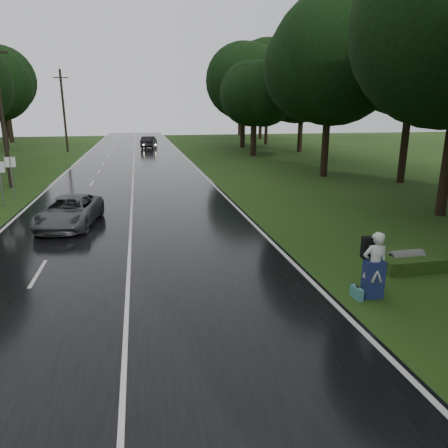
# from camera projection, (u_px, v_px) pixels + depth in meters

# --- Properties ---
(ground) EXTENTS (160.00, 160.00, 0.00)m
(ground) POSITION_uv_depth(u_px,v_px,m) (128.00, 291.00, 12.70)
(ground) COLOR #254414
(ground) RESTS_ON ground
(road) EXTENTS (12.00, 140.00, 0.04)m
(road) POSITION_uv_depth(u_px,v_px,m) (133.00, 182.00, 31.57)
(road) COLOR black
(road) RESTS_ON ground
(lane_center) EXTENTS (0.12, 140.00, 0.01)m
(lane_center) POSITION_uv_depth(u_px,v_px,m) (133.00, 182.00, 31.57)
(lane_center) COLOR silver
(lane_center) RESTS_ON road
(grey_car) EXTENTS (2.99, 5.28, 1.39)m
(grey_car) POSITION_uv_depth(u_px,v_px,m) (70.00, 211.00, 19.56)
(grey_car) COLOR #4D4E52
(grey_car) RESTS_ON road
(far_car) EXTENTS (2.54, 5.18, 1.64)m
(far_car) POSITION_uv_depth(u_px,v_px,m) (149.00, 142.00, 59.36)
(far_car) COLOR black
(far_car) RESTS_ON road
(hitchhiker) EXTENTS (0.78, 0.72, 2.02)m
(hitchhiker) POSITION_uv_depth(u_px,v_px,m) (374.00, 267.00, 12.11)
(hitchhiker) COLOR silver
(hitchhiker) RESTS_ON ground
(suitcase) EXTENTS (0.19, 0.52, 0.36)m
(suitcase) POSITION_uv_depth(u_px,v_px,m) (357.00, 293.00, 12.18)
(suitcase) COLOR teal
(suitcase) RESTS_ON ground
(culvert) EXTENTS (1.21, 0.60, 0.60)m
(culvert) POSITION_uv_depth(u_px,v_px,m) (405.00, 266.00, 14.73)
(culvert) COLOR slate
(culvert) RESTS_ON ground
(utility_pole_mid) EXTENTS (1.80, 0.28, 10.02)m
(utility_pole_mid) POSITION_uv_depth(u_px,v_px,m) (12.00, 187.00, 29.64)
(utility_pole_mid) COLOR black
(utility_pole_mid) RESTS_ON ground
(utility_pole_far) EXTENTS (1.80, 0.28, 10.21)m
(utility_pole_far) POSITION_uv_depth(u_px,v_px,m) (68.00, 152.00, 54.03)
(utility_pole_far) COLOR black
(utility_pole_far) RESTS_ON ground
(road_sign_a) EXTENTS (0.62, 0.10, 2.56)m
(road_sign_a) POSITION_uv_depth(u_px,v_px,m) (4.00, 206.00, 23.84)
(road_sign_a) COLOR white
(road_sign_a) RESTS_ON ground
(road_sign_b) EXTENTS (0.62, 0.10, 2.58)m
(road_sign_b) POSITION_uv_depth(u_px,v_px,m) (15.00, 198.00, 25.93)
(road_sign_b) COLOR white
(road_sign_b) RESTS_ON ground
(tree_left_f) EXTENTS (9.54, 9.54, 14.90)m
(tree_left_f) POSITION_uv_depth(u_px,v_px,m) (8.00, 150.00, 56.68)
(tree_left_f) COLOR black
(tree_left_f) RESTS_ON ground
(tree_right_c) EXTENTS (10.64, 10.64, 16.63)m
(tree_right_c) POSITION_uv_depth(u_px,v_px,m) (440.00, 215.00, 21.89)
(tree_right_c) COLOR black
(tree_right_c) RESTS_ON ground
(tree_right_d) EXTENTS (10.23, 10.23, 15.99)m
(tree_right_d) POSITION_uv_depth(u_px,v_px,m) (323.00, 176.00, 34.48)
(tree_right_d) COLOR black
(tree_right_d) RESTS_ON ground
(tree_right_e) EXTENTS (8.23, 8.23, 12.86)m
(tree_right_e) POSITION_uv_depth(u_px,v_px,m) (253.00, 156.00, 49.63)
(tree_right_e) COLOR black
(tree_right_e) RESTS_ON ground
(tree_right_f) EXTENTS (10.11, 10.11, 15.80)m
(tree_right_f) POSITION_uv_depth(u_px,v_px,m) (242.00, 148.00, 60.37)
(tree_right_f) COLOR black
(tree_right_f) RESTS_ON ground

